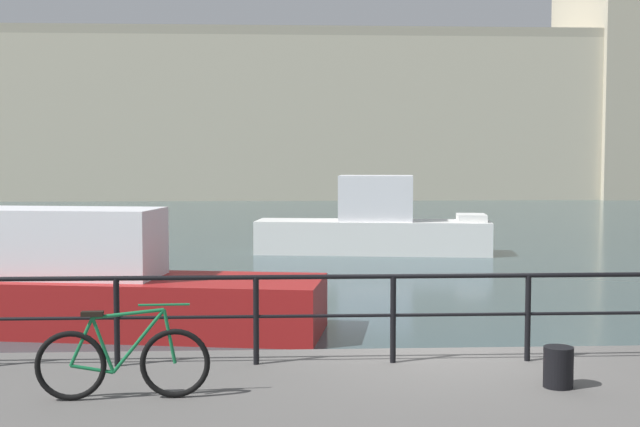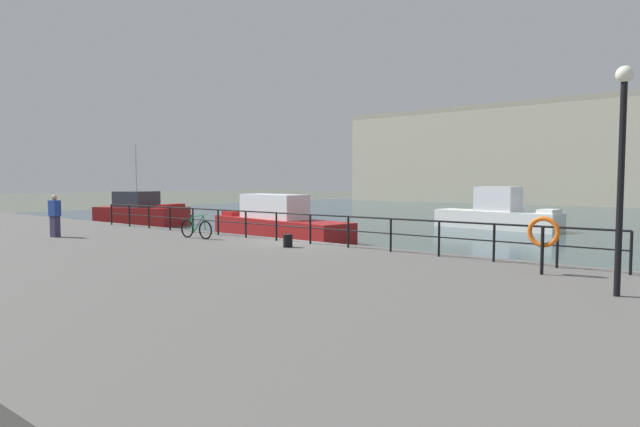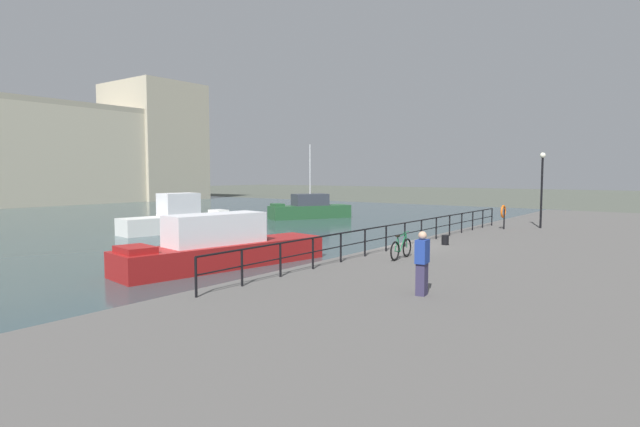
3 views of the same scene
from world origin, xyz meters
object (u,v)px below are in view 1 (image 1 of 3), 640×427
Objects in this scene: parked_bicycle at (123,362)px; moored_red_daysailer at (375,226)px; harbor_building at (373,115)px; moored_small_launch at (63,286)px; mooring_bollard at (558,367)px.

moored_red_daysailer is at bearing 73.19° from parked_bicycle.
moored_small_launch is at bearing -102.67° from harbor_building.
moored_small_launch is 21.70× the size of mooring_bollard.
moored_red_daysailer is 18.19× the size of mooring_bollard.
mooring_bollard is (-4.83, -59.67, -5.74)m from harbor_building.
moored_red_daysailer is at bearing -96.45° from harbor_building.
harbor_building is 153.72× the size of mooring_bollard.
parked_bicycle is at bearing -98.96° from harbor_building.
moored_red_daysailer reaches higher than mooring_bollard.
parked_bicycle is at bearing -95.69° from moored_red_daysailer.
moored_small_launch is 1.19× the size of moored_red_daysailer.
parked_bicycle is (-9.44, -59.88, -5.57)m from harbor_building.
moored_small_launch is (-11.85, -52.70, -5.87)m from harbor_building.
parked_bicycle is 4.61m from mooring_bollard.
parked_bicycle is (2.41, -7.18, 0.30)m from moored_small_launch.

